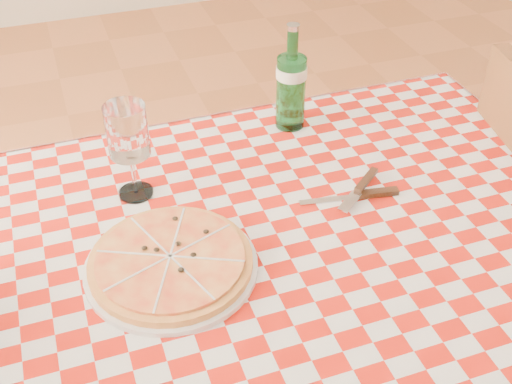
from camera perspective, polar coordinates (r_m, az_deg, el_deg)
dining_table at (r=1.27m, az=1.76°, el=-7.02°), size 1.20×0.80×0.75m
tablecloth at (r=1.21m, az=1.84°, el=-3.86°), size 1.30×0.90×0.01m
pizza_plate at (r=1.13m, az=-7.59°, el=-6.10°), size 0.41×0.41×0.04m
water_bottle at (r=1.45m, az=3.16°, el=10.15°), size 0.09×0.09×0.25m
wine_glass at (r=1.26m, az=-11.12°, el=3.50°), size 0.10×0.10×0.20m
cutlery at (r=1.29m, az=8.97°, el=-0.09°), size 0.26×0.24×0.02m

